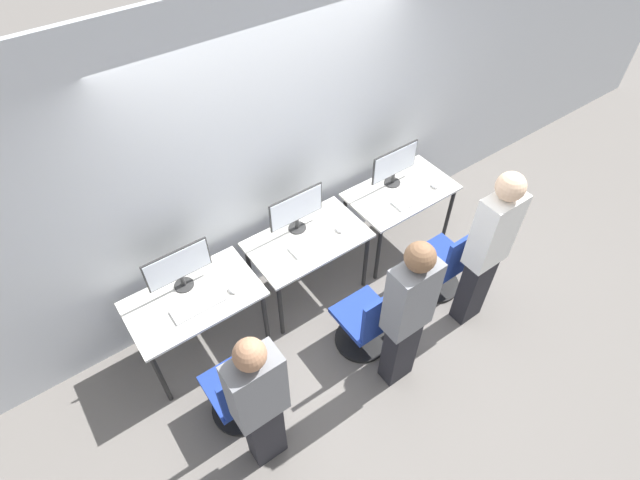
% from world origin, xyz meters
% --- Properties ---
extents(ground_plane, '(20.00, 20.00, 0.00)m').
position_xyz_m(ground_plane, '(0.00, 0.00, 0.00)').
color(ground_plane, slate).
extents(wall_back, '(12.00, 0.05, 2.80)m').
position_xyz_m(wall_back, '(0.00, 0.75, 1.40)').
color(wall_back, silver).
rests_on(wall_back, ground_plane).
extents(desk_left, '(1.06, 0.63, 0.73)m').
position_xyz_m(desk_left, '(-1.11, 0.31, 0.64)').
color(desk_left, silver).
rests_on(desk_left, ground_plane).
extents(monitor_left, '(0.54, 0.16, 0.41)m').
position_xyz_m(monitor_left, '(-1.11, 0.47, 0.96)').
color(monitor_left, '#2D2D2D').
rests_on(monitor_left, desk_left).
extents(keyboard_left, '(0.42, 0.16, 0.02)m').
position_xyz_m(keyboard_left, '(-1.11, 0.22, 0.74)').
color(keyboard_left, silver).
rests_on(keyboard_left, desk_left).
extents(mouse_left, '(0.06, 0.09, 0.03)m').
position_xyz_m(mouse_left, '(-0.82, 0.19, 0.75)').
color(mouse_left, silver).
rests_on(mouse_left, desk_left).
extents(office_chair_left, '(0.48, 0.48, 0.87)m').
position_xyz_m(office_chair_left, '(-1.15, -0.42, 0.35)').
color(office_chair_left, black).
rests_on(office_chair_left, ground_plane).
extents(person_left, '(0.36, 0.20, 1.54)m').
position_xyz_m(person_left, '(-1.14, -0.78, 0.83)').
color(person_left, '#232328').
rests_on(person_left, ground_plane).
extents(desk_center, '(1.06, 0.63, 0.73)m').
position_xyz_m(desk_center, '(0.00, 0.31, 0.64)').
color(desk_center, silver).
rests_on(desk_center, ground_plane).
extents(monitor_center, '(0.54, 0.16, 0.41)m').
position_xyz_m(monitor_center, '(0.00, 0.48, 0.96)').
color(monitor_center, '#2D2D2D').
rests_on(monitor_center, desk_center).
extents(keyboard_center, '(0.42, 0.16, 0.02)m').
position_xyz_m(keyboard_center, '(0.00, 0.24, 0.74)').
color(keyboard_center, silver).
rests_on(keyboard_center, desk_center).
extents(mouse_center, '(0.06, 0.09, 0.03)m').
position_xyz_m(mouse_center, '(0.29, 0.23, 0.75)').
color(mouse_center, silver).
rests_on(mouse_center, desk_center).
extents(office_chair_center, '(0.48, 0.48, 0.87)m').
position_xyz_m(office_chair_center, '(0.06, -0.49, 0.35)').
color(office_chair_center, black).
rests_on(office_chair_center, ground_plane).
extents(person_center, '(0.36, 0.21, 1.63)m').
position_xyz_m(person_center, '(0.09, -0.86, 0.89)').
color(person_center, '#232328').
rests_on(person_center, ground_plane).
extents(desk_right, '(1.06, 0.63, 0.73)m').
position_xyz_m(desk_right, '(1.11, 0.31, 0.64)').
color(desk_right, silver).
rests_on(desk_right, ground_plane).
extents(monitor_right, '(0.54, 0.16, 0.41)m').
position_xyz_m(monitor_right, '(1.11, 0.45, 0.96)').
color(monitor_right, '#2D2D2D').
rests_on(monitor_right, desk_right).
extents(keyboard_right, '(0.42, 0.16, 0.02)m').
position_xyz_m(keyboard_right, '(1.11, 0.16, 0.74)').
color(keyboard_right, silver).
rests_on(keyboard_right, desk_right).
extents(mouse_right, '(0.06, 0.09, 0.03)m').
position_xyz_m(mouse_right, '(1.41, 0.16, 0.75)').
color(mouse_right, silver).
rests_on(mouse_right, desk_right).
extents(office_chair_right, '(0.48, 0.48, 0.87)m').
position_xyz_m(office_chair_right, '(1.06, -0.42, 0.35)').
color(office_chair_right, black).
rests_on(office_chair_right, ground_plane).
extents(person_right, '(0.36, 0.22, 1.70)m').
position_xyz_m(person_right, '(1.04, -0.78, 0.94)').
color(person_right, '#232328').
rests_on(person_right, ground_plane).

